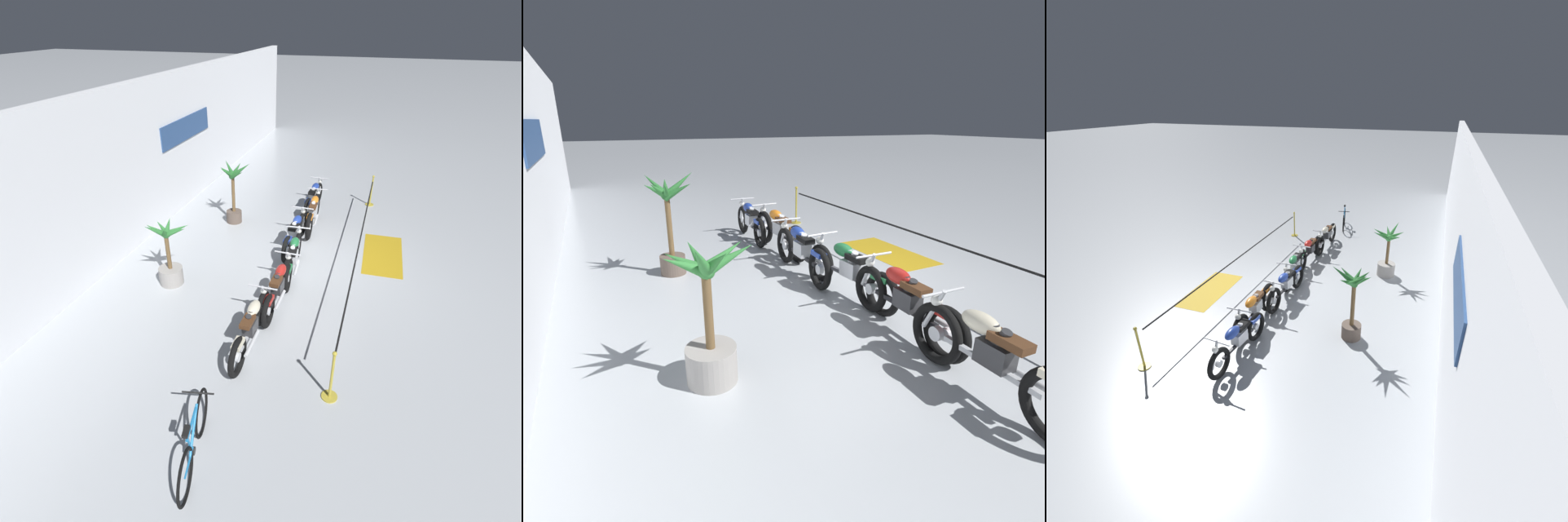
{
  "view_description": "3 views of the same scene",
  "coord_description": "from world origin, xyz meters",
  "views": [
    {
      "loc": [
        -9.14,
        -1.34,
        5.66
      ],
      "look_at": [
        -1.44,
        1.07,
        0.73
      ],
      "focal_mm": 28.0,
      "sensor_mm": 36.0,
      "label": 1
    },
    {
      "loc": [
        -5.84,
        4.14,
        2.82
      ],
      "look_at": [
        0.24,
        1.28,
        0.48
      ],
      "focal_mm": 28.0,
      "sensor_mm": 36.0,
      "label": 2
    },
    {
      "loc": [
        8.67,
        4.4,
        5.36
      ],
      "look_at": [
        -0.42,
        0.98,
        0.81
      ],
      "focal_mm": 24.0,
      "sensor_mm": 36.0,
      "label": 3
    }
  ],
  "objects": [
    {
      "name": "motorcycle_green_2",
      "position": [
        -0.59,
        0.48,
        0.46
      ],
      "size": [
        2.32,
        0.62,
        0.92
      ],
      "color": "black",
      "rests_on": "ground"
    },
    {
      "name": "motorcycle_cream_0",
      "position": [
        -3.43,
        0.64,
        0.48
      ],
      "size": [
        2.26,
        0.62,
        0.96
      ],
      "color": "black",
      "rests_on": "ground"
    },
    {
      "name": "motorcycle_blue_3",
      "position": [
        0.65,
        0.73,
        0.47
      ],
      "size": [
        2.28,
        0.62,
        0.95
      ],
      "color": "black",
      "rests_on": "ground"
    },
    {
      "name": "motorcycle_orange_4",
      "position": [
        2.12,
        0.51,
        0.48
      ],
      "size": [
        2.37,
        0.62,
        0.97
      ],
      "color": "black",
      "rests_on": "ground"
    },
    {
      "name": "motorcycle_red_1",
      "position": [
        -1.96,
        0.5,
        0.46
      ],
      "size": [
        2.27,
        0.62,
        0.94
      ],
      "color": "black",
      "rests_on": "ground"
    },
    {
      "name": "stanchion_mid_left",
      "position": [
        4.36,
        -1.04,
        0.36
      ],
      "size": [
        0.28,
        0.28,
        1.05
      ],
      "color": "gold",
      "rests_on": "ground"
    },
    {
      "name": "back_wall",
      "position": [
        0.01,
        5.12,
        2.1
      ],
      "size": [
        28.0,
        0.29,
        4.2
      ],
      "color": "white",
      "rests_on": "ground"
    },
    {
      "name": "ground_plane",
      "position": [
        0.0,
        0.0,
        0.0
      ],
      "size": [
        120.0,
        120.0,
        0.0
      ],
      "primitive_type": "plane",
      "color": "#B2B7BC"
    },
    {
      "name": "motorcycle_blue_5",
      "position": [
        3.33,
        0.73,
        0.46
      ],
      "size": [
        2.13,
        0.62,
        0.93
      ],
      "color": "black",
      "rests_on": "ground"
    },
    {
      "name": "stanchion_far_left",
      "position": [
        -1.28,
        -1.04,
        0.72
      ],
      "size": [
        8.58,
        0.28,
        1.05
      ],
      "color": "gold",
      "rests_on": "ground"
    },
    {
      "name": "bicycle",
      "position": [
        -5.97,
        0.67,
        0.4
      ],
      "size": [
        1.74,
        0.54,
        0.98
      ],
      "color": "black",
      "rests_on": "ground"
    },
    {
      "name": "potted_palm_left_of_row",
      "position": [
        1.75,
        2.93,
        1.0
      ],
      "size": [
        0.99,
        0.98,
        1.98
      ],
      "color": "brown",
      "rests_on": "ground"
    },
    {
      "name": "floor_banner",
      "position": [
        1.01,
        -1.66,
        0.0
      ],
      "size": [
        2.3,
        1.11,
        0.01
      ],
      "primitive_type": "cube",
      "rotation": [
        0.0,
        0.0,
        0.03
      ],
      "color": "#B78E19",
      "rests_on": "ground"
    },
    {
      "name": "potted_palm_right_of_row",
      "position": [
        -1.92,
        3.2,
        0.73
      ],
      "size": [
        1.01,
        1.02,
        1.8
      ],
      "color": "gray",
      "rests_on": "ground"
    }
  ]
}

